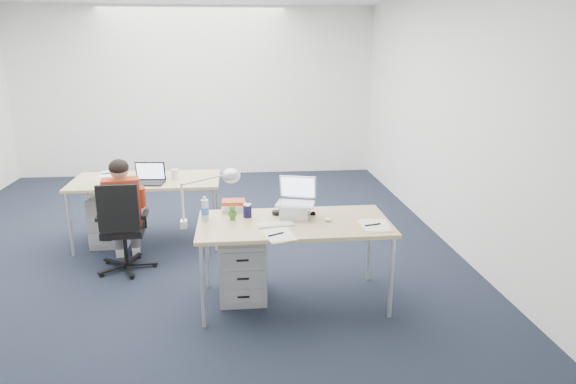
{
  "coord_description": "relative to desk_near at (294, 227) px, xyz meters",
  "views": [
    {
      "loc": [
        0.67,
        -5.34,
        2.14
      ],
      "look_at": [
        1.12,
        -0.83,
        0.85
      ],
      "focal_mm": 32.0,
      "sensor_mm": 36.0,
      "label": 1
    }
  ],
  "objects": [
    {
      "name": "papers_right",
      "position": [
        0.64,
        -0.18,
        0.05
      ],
      "size": [
        0.22,
        0.31,
        0.01
      ],
      "primitive_type": "cube",
      "rotation": [
        0.0,
        0.0,
        -0.04
      ],
      "color": "#F6F88F",
      "rests_on": "desk_near"
    },
    {
      "name": "floor",
      "position": [
        -1.12,
        1.32,
        -0.68
      ],
      "size": [
        7.0,
        7.0,
        0.0
      ],
      "primitive_type": "plane",
      "color": "black",
      "rests_on": "ground"
    },
    {
      "name": "water_bottle",
      "position": [
        -0.74,
        0.12,
        0.15
      ],
      "size": [
        0.06,
        0.06,
        0.2
      ],
      "primitive_type": "cylinder",
      "rotation": [
        0.0,
        0.0,
        -0.0
      ],
      "color": "silver",
      "rests_on": "desk_near"
    },
    {
      "name": "desk_far",
      "position": [
        -1.46,
        1.59,
        0.0
      ],
      "size": [
        1.6,
        0.8,
        0.73
      ],
      "color": "tan",
      "rests_on": "ground"
    },
    {
      "name": "room",
      "position": [
        -1.12,
        1.32,
        1.03
      ],
      "size": [
        6.02,
        7.02,
        2.8
      ],
      "color": "white",
      "rests_on": "ground"
    },
    {
      "name": "papers_left",
      "position": [
        -0.16,
        -0.32,
        0.05
      ],
      "size": [
        0.26,
        0.33,
        0.01
      ],
      "primitive_type": "cube",
      "rotation": [
        0.0,
        0.0,
        0.19
      ],
      "color": "#F6F88F",
      "rests_on": "desk_near"
    },
    {
      "name": "silver_laptop",
      "position": [
        0.02,
        0.11,
        0.21
      ],
      "size": [
        0.37,
        0.33,
        0.34
      ],
      "primitive_type": null,
      "rotation": [
        0.0,
        0.0,
        -0.28
      ],
      "color": "silver",
      "rests_on": "desk_near"
    },
    {
      "name": "far_cup",
      "position": [
        -1.15,
        1.55,
        0.1
      ],
      "size": [
        0.08,
        0.08,
        0.11
      ],
      "primitive_type": "cylinder",
      "rotation": [
        0.0,
        0.0,
        0.07
      ],
      "color": "white",
      "rests_on": "desk_far"
    },
    {
      "name": "seated_person",
      "position": [
        -1.6,
        0.98,
        -0.13
      ],
      "size": [
        0.4,
        0.64,
        1.11
      ],
      "rotation": [
        0.0,
        0.0,
        0.17
      ],
      "color": "#A02F16",
      "rests_on": "ground"
    },
    {
      "name": "cordless_phone",
      "position": [
        -0.75,
        0.13,
        0.13
      ],
      "size": [
        0.05,
        0.03,
        0.17
      ],
      "primitive_type": "cube",
      "rotation": [
        0.0,
        0.0,
        -0.11
      ],
      "color": "black",
      "rests_on": "desk_near"
    },
    {
      "name": "far_papers",
      "position": [
        -1.91,
        1.84,
        0.05
      ],
      "size": [
        0.22,
        0.31,
        0.01
      ],
      "primitive_type": "cube",
      "rotation": [
        0.0,
        0.0,
        0.01
      ],
      "color": "white",
      "rests_on": "desk_far"
    },
    {
      "name": "desk_lamp",
      "position": [
        -0.75,
        -0.05,
        0.3
      ],
      "size": [
        0.47,
        0.32,
        0.5
      ],
      "primitive_type": null,
      "rotation": [
        0.0,
        0.0,
        -0.39
      ],
      "color": "silver",
      "rests_on": "desk_near"
    },
    {
      "name": "dark_laptop",
      "position": [
        -1.41,
        1.38,
        0.16
      ],
      "size": [
        0.35,
        0.34,
        0.23
      ],
      "primitive_type": null,
      "rotation": [
        0.0,
        0.0,
        -0.1
      ],
      "color": "black",
      "rests_on": "desk_far"
    },
    {
      "name": "drawer_pedestal_far",
      "position": [
        -1.88,
        1.6,
        -0.41
      ],
      "size": [
        0.4,
        0.5,
        0.55
      ],
      "primitive_type": "cube",
      "color": "#A0A2A5",
      "rests_on": "ground"
    },
    {
      "name": "office_chair",
      "position": [
        -1.58,
        0.82,
        -0.42
      ],
      "size": [
        0.61,
        0.61,
        0.92
      ],
      "rotation": [
        0.0,
        0.0,
        0.05
      ],
      "color": "black",
      "rests_on": "ground"
    },
    {
      "name": "computer_mouse",
      "position": [
        0.28,
        -0.01,
        0.06
      ],
      "size": [
        0.08,
        0.1,
        0.03
      ],
      "primitive_type": "ellipsoid",
      "rotation": [
        0.0,
        0.0,
        0.32
      ],
      "color": "white",
      "rests_on": "desk_near"
    },
    {
      "name": "book_stack",
      "position": [
        -0.5,
        0.35,
        0.1
      ],
      "size": [
        0.25,
        0.2,
        0.1
      ],
      "primitive_type": "cube",
      "rotation": [
        0.0,
        0.0,
        0.21
      ],
      "color": "silver",
      "rests_on": "desk_near"
    },
    {
      "name": "desk_near",
      "position": [
        0.0,
        0.0,
        0.0
      ],
      "size": [
        1.6,
        0.8,
        0.73
      ],
      "color": "tan",
      "rests_on": "ground"
    },
    {
      "name": "can_koozie",
      "position": [
        -0.38,
        0.16,
        0.11
      ],
      "size": [
        0.08,
        0.08,
        0.12
      ],
      "primitive_type": "cylinder",
      "rotation": [
        0.0,
        0.0,
        0.11
      ],
      "color": "#14143F",
      "rests_on": "desk_near"
    },
    {
      "name": "sunglasses",
      "position": [
        0.16,
        0.16,
        0.06
      ],
      "size": [
        0.11,
        0.08,
        0.02
      ],
      "primitive_type": null,
      "rotation": [
        0.0,
        0.0,
        -0.3
      ],
      "color": "black",
      "rests_on": "desk_near"
    },
    {
      "name": "bear_figurine",
      "position": [
        -0.51,
        0.11,
        0.11
      ],
      "size": [
        0.08,
        0.06,
        0.13
      ],
      "primitive_type": null,
      "rotation": [
        0.0,
        0.0,
        -0.17
      ],
      "color": "#236F1D",
      "rests_on": "desk_near"
    },
    {
      "name": "headphones",
      "position": [
        -0.06,
        0.23,
        0.06
      ],
      "size": [
        0.26,
        0.22,
        0.04
      ],
      "primitive_type": null,
      "rotation": [
        0.0,
        0.0,
        0.23
      ],
      "color": "black",
      "rests_on": "desk_near"
    },
    {
      "name": "drawer_pedestal_near",
      "position": [
        -0.44,
        0.15,
        -0.41
      ],
      "size": [
        0.4,
        0.5,
        0.55
      ],
      "primitive_type": "cube",
      "color": "#A0A2A5",
      "rests_on": "ground"
    },
    {
      "name": "wireless_keyboard",
      "position": [
        -0.16,
        -0.07,
        0.05
      ],
      "size": [
        0.31,
        0.16,
        0.01
      ],
      "primitive_type": "cube",
      "rotation": [
        0.0,
        0.0,
        0.13
      ],
      "color": "white",
      "rests_on": "desk_near"
    }
  ]
}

